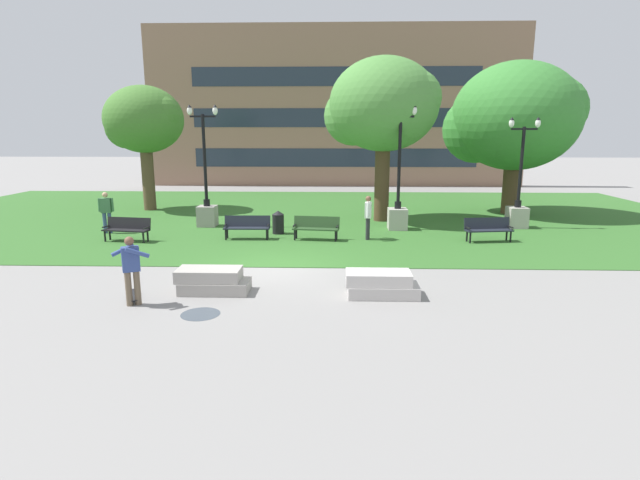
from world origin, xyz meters
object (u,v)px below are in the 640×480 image
at_px(park_bench_near_left, 488,228).
at_px(lamp_post_center, 207,202).
at_px(lamp_post_right, 398,205).
at_px(concrete_block_left, 381,284).
at_px(skateboard, 134,296).
at_px(park_bench_far_right, 127,228).
at_px(person_bystander_near_lawn, 106,210).
at_px(lamp_post_left, 518,206).
at_px(person_skateboarder, 131,266).
at_px(concrete_block_center, 212,281).
at_px(park_bench_near_right, 247,226).
at_px(park_bench_far_left, 316,227).
at_px(person_bystander_far_lawn, 368,215).
at_px(trash_bin, 278,222).

bearing_deg(park_bench_near_left, lamp_post_center, 166.24).
bearing_deg(lamp_post_right, park_bench_near_left, -36.44).
height_order(concrete_block_left, skateboard, concrete_block_left).
bearing_deg(park_bench_far_right, person_bystander_near_lawn, 134.22).
bearing_deg(skateboard, lamp_post_left, 37.58).
height_order(concrete_block_left, park_bench_far_right, park_bench_far_right).
bearing_deg(person_bystander_near_lawn, person_skateboarder, -62.22).
bearing_deg(concrete_block_center, lamp_post_left, 39.93).
relative_size(skateboard, lamp_post_right, 0.20).
height_order(concrete_block_center, park_bench_near_right, park_bench_near_right).
bearing_deg(park_bench_near_right, skateboard, -102.39).
xyz_separation_m(park_bench_far_left, lamp_post_right, (3.43, 2.26, 0.54)).
bearing_deg(concrete_block_center, park_bench_near_right, 92.07).
bearing_deg(lamp_post_left, concrete_block_center, -140.07).
height_order(lamp_post_left, person_bystander_near_lawn, lamp_post_left).
relative_size(concrete_block_left, person_bystander_far_lawn, 1.09).
bearing_deg(skateboard, park_bench_far_right, 113.45).
xyz_separation_m(concrete_block_center, park_bench_far_left, (2.48, 6.56, 0.23)).
bearing_deg(park_bench_far_left, park_bench_near_left, -0.79).
relative_size(lamp_post_left, trash_bin, 4.94).
height_order(park_bench_near_right, person_bystander_near_lawn, person_bystander_near_lawn).
bearing_deg(person_bystander_far_lawn, park_bench_far_left, -176.45).
distance_m(skateboard, park_bench_far_left, 8.44).
xyz_separation_m(park_bench_near_left, lamp_post_right, (-3.18, 2.35, 0.54)).
xyz_separation_m(lamp_post_left, person_bystander_near_lawn, (-17.44, -1.80, -0.01)).
bearing_deg(person_skateboarder, skateboard, 112.83).
xyz_separation_m(concrete_block_center, person_bystander_near_lawn, (-6.23, 7.58, 0.68)).
distance_m(park_bench_near_left, park_bench_far_left, 6.61).
distance_m(concrete_block_center, park_bench_near_left, 11.16).
height_order(concrete_block_center, skateboard, concrete_block_center).
xyz_separation_m(concrete_block_left, park_bench_far_left, (-1.93, 6.74, 0.23)).
height_order(concrete_block_left, lamp_post_right, lamp_post_right).
bearing_deg(concrete_block_center, person_bystander_far_lawn, 56.08).
height_order(concrete_block_center, person_skateboarder, person_skateboarder).
relative_size(concrete_block_left, person_bystander_near_lawn, 1.09).
relative_size(person_bystander_near_lawn, person_bystander_far_lawn, 1.00).
height_order(concrete_block_left, person_bystander_far_lawn, person_bystander_far_lawn).
relative_size(park_bench_near_right, park_bench_far_right, 0.97).
relative_size(trash_bin, person_bystander_far_lawn, 0.56).
bearing_deg(park_bench_far_right, person_skateboarder, -66.58).
relative_size(park_bench_far_left, person_bystander_near_lawn, 1.08).
relative_size(park_bench_near_left, park_bench_far_left, 1.00).
bearing_deg(lamp_post_center, person_bystander_near_lawn, -155.29).
bearing_deg(lamp_post_center, park_bench_near_left, -13.76).
distance_m(park_bench_far_left, person_bystander_far_lawn, 2.07).
relative_size(concrete_block_center, person_bystander_near_lawn, 1.10).
xyz_separation_m(concrete_block_left, lamp_post_center, (-6.90, 9.48, 0.77)).
bearing_deg(person_skateboarder, park_bench_far_right, 113.42).
distance_m(park_bench_far_right, lamp_post_right, 11.04).
distance_m(concrete_block_center, person_skateboarder, 2.10).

